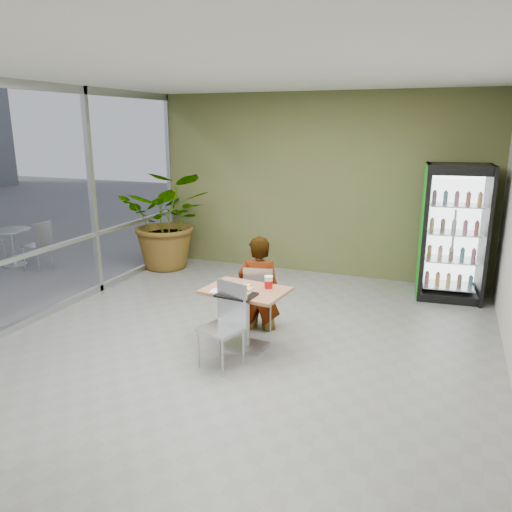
# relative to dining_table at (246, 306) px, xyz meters

# --- Properties ---
(ground) EXTENTS (7.00, 7.00, 0.00)m
(ground) POSITION_rel_dining_table_xyz_m (-0.05, -0.06, -0.54)
(ground) COLOR slate
(ground) RESTS_ON ground
(room_envelope) EXTENTS (6.00, 7.00, 3.20)m
(room_envelope) POSITION_rel_dining_table_xyz_m (-0.05, -0.06, 1.06)
(room_envelope) COLOR beige
(room_envelope) RESTS_ON ground
(storefront_frame) EXTENTS (0.10, 7.00, 3.20)m
(storefront_frame) POSITION_rel_dining_table_xyz_m (-3.05, -0.06, 1.06)
(storefront_frame) COLOR #AFB1B4
(storefront_frame) RESTS_ON ground
(dining_table) EXTENTS (1.03, 0.77, 0.75)m
(dining_table) POSITION_rel_dining_table_xyz_m (0.00, 0.00, 0.00)
(dining_table) COLOR #BA7B4F
(dining_table) RESTS_ON ground
(chair_far) EXTENTS (0.45, 0.45, 0.87)m
(chair_far) POSITION_rel_dining_table_xyz_m (-0.05, 0.59, -0.03)
(chair_far) COLOR #AFB1B4
(chair_far) RESTS_ON ground
(chair_near) EXTENTS (0.52, 0.52, 0.95)m
(chair_near) POSITION_rel_dining_table_xyz_m (-0.04, -0.46, 0.02)
(chair_near) COLOR #AFB1B4
(chair_near) RESTS_ON ground
(seated_woman) EXTENTS (0.63, 0.47, 1.56)m
(seated_woman) POSITION_rel_dining_table_xyz_m (-0.07, 0.63, -0.05)
(seated_woman) COLOR black
(seated_woman) RESTS_ON ground
(pizza_plate) EXTENTS (0.31, 0.29, 0.03)m
(pizza_plate) POSITION_rel_dining_table_xyz_m (-0.03, 0.05, 0.23)
(pizza_plate) COLOR white
(pizza_plate) RESTS_ON dining_table
(soda_cup) EXTENTS (0.10, 0.10, 0.18)m
(soda_cup) POSITION_rel_dining_table_xyz_m (0.28, 0.04, 0.30)
(soda_cup) COLOR white
(soda_cup) RESTS_ON dining_table
(napkin_stack) EXTENTS (0.17, 0.17, 0.02)m
(napkin_stack) POSITION_rel_dining_table_xyz_m (-0.25, -0.23, 0.23)
(napkin_stack) COLOR white
(napkin_stack) RESTS_ON dining_table
(cafeteria_tray) EXTENTS (0.45, 0.35, 0.02)m
(cafeteria_tray) POSITION_rel_dining_table_xyz_m (-0.00, -0.26, 0.23)
(cafeteria_tray) COLOR black
(cafeteria_tray) RESTS_ON dining_table
(beverage_fridge) EXTENTS (1.02, 0.82, 2.08)m
(beverage_fridge) POSITION_rel_dining_table_xyz_m (2.26, 2.86, 0.51)
(beverage_fridge) COLOR black
(beverage_fridge) RESTS_ON ground
(potted_plant) EXTENTS (2.03, 1.89, 1.84)m
(potted_plant) POSITION_rel_dining_table_xyz_m (-2.70, 2.75, 0.39)
(potted_plant) COLOR #376829
(potted_plant) RESTS_ON ground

